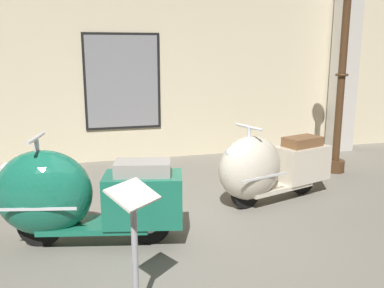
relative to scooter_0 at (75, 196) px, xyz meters
The scene contains 6 objects.
ground_plane 1.33m from the scooter_0, 22.57° to the right, with size 60.00×60.00×0.00m, color slate.
showroom_back_wall 3.72m from the scooter_0, 68.26° to the left, with size 18.00×0.63×3.94m.
scooter_0 is the anchor object (origin of this frame).
scooter_1 2.29m from the scooter_0, 14.42° to the left, with size 1.67×0.92×0.98m.
lamppost 4.22m from the scooter_0, 21.97° to the left, with size 0.28×0.28×2.76m.
info_stanchion 1.36m from the scooter_0, 73.31° to the right, with size 0.39×0.38×0.97m.
Camera 1 is at (-1.06, -3.45, 1.83)m, focal length 39.77 mm.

